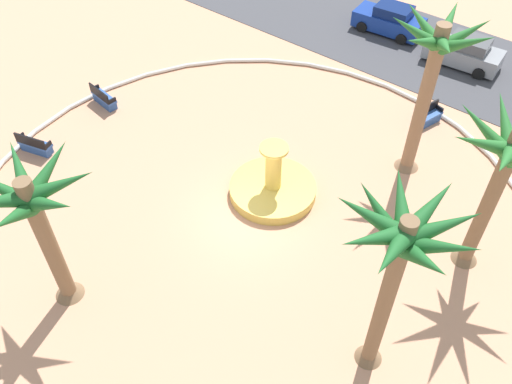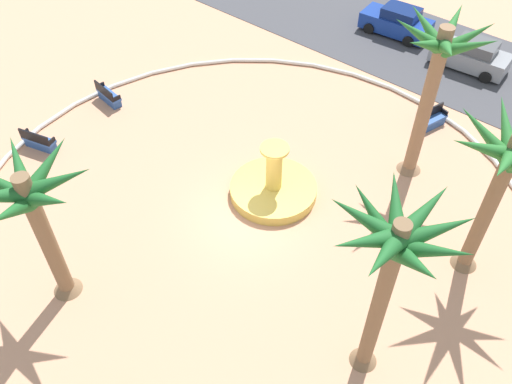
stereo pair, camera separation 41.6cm
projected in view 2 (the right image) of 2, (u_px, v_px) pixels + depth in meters
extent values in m
plane|color=tan|center=(248.00, 216.00, 22.05)|extent=(80.00, 80.00, 0.00)
torus|color=silver|center=(248.00, 214.00, 21.98)|extent=(22.99, 22.99, 0.20)
cube|color=#424247|center=(432.00, 53.00, 30.52)|extent=(48.00, 8.00, 0.03)
cylinder|color=gold|center=(273.00, 190.00, 22.76)|extent=(3.63, 3.63, 0.45)
cylinder|color=#19567F|center=(273.00, 190.00, 22.79)|extent=(3.20, 3.20, 0.34)
cylinder|color=gold|center=(274.00, 169.00, 21.89)|extent=(0.65, 0.65, 1.99)
cylinder|color=#F1C954|center=(275.00, 149.00, 21.13)|extent=(1.16, 1.16, 0.12)
cylinder|color=brown|center=(488.00, 208.00, 18.16)|extent=(0.51, 0.51, 6.19)
cone|color=brown|center=(465.00, 260.00, 20.20)|extent=(0.97, 0.97, 0.50)
cone|color=#28702D|center=(506.00, 127.00, 16.95)|extent=(1.82, 2.08, 1.40)
cone|color=#28702D|center=(486.00, 134.00, 16.78)|extent=(2.24, 0.79, 1.48)
cone|color=#28702D|center=(483.00, 148.00, 16.16)|extent=(1.99, 1.97, 1.28)
cone|color=#28702D|center=(505.00, 164.00, 15.59)|extent=(0.71, 2.28, 1.19)
cylinder|color=brown|center=(47.00, 240.00, 17.55)|extent=(0.54, 0.54, 5.65)
cone|color=brown|center=(67.00, 285.00, 19.40)|extent=(1.02, 1.02, 0.50)
cone|color=#1E6028|center=(47.00, 200.00, 15.49)|extent=(2.18, 0.84, 1.38)
cone|color=#1E6028|center=(58.00, 181.00, 15.88)|extent=(1.81, 2.01, 1.18)
cone|color=#1E6028|center=(47.00, 166.00, 16.40)|extent=(1.04, 2.21, 1.28)
cone|color=#1E6028|center=(18.00, 165.00, 16.40)|extent=(2.18, 1.42, 1.25)
cone|color=#1E6028|center=(10.00, 212.00, 15.29)|extent=(1.53, 2.08, 1.54)
cylinder|color=brown|center=(380.00, 303.00, 15.24)|extent=(0.47, 0.47, 6.78)
cone|color=brown|center=(364.00, 357.00, 17.50)|extent=(0.90, 0.90, 0.50)
cone|color=#1E6028|center=(434.00, 251.00, 12.81)|extent=(2.02, 0.81, 1.39)
cone|color=#1E6028|center=(437.00, 230.00, 13.12)|extent=(1.78, 1.83, 1.21)
cone|color=#1E6028|center=(424.00, 212.00, 13.44)|extent=(0.81, 2.05, 1.07)
cone|color=#1E6028|center=(396.00, 206.00, 13.68)|extent=(1.65, 1.93, 1.21)
cone|color=#1E6028|center=(375.00, 217.00, 13.63)|extent=(2.01, 1.01, 1.47)
cone|color=#1E6028|center=(364.00, 219.00, 13.31)|extent=(2.07, 1.01, 1.13)
cone|color=#1E6028|center=(367.00, 242.00, 12.76)|extent=(1.45, 2.02, 1.04)
cone|color=#1E6028|center=(384.00, 256.00, 12.46)|extent=(0.74, 2.04, 1.05)
cone|color=#1E6028|center=(415.00, 264.00, 12.61)|extent=(1.91, 1.56, 1.47)
cylinder|color=#8E6B4C|center=(426.00, 106.00, 21.51)|extent=(0.56, 0.56, 6.86)
cone|color=#8E6B4C|center=(410.00, 165.00, 23.79)|extent=(1.06, 1.06, 0.50)
cone|color=#28702D|center=(469.00, 46.00, 19.08)|extent=(2.09, 0.85, 1.47)
cone|color=#28702D|center=(468.00, 37.00, 19.49)|extent=(1.76, 1.91, 1.45)
cone|color=#28702D|center=(453.00, 23.00, 19.85)|extent=(0.92, 2.16, 1.15)
cone|color=#28702D|center=(427.00, 27.00, 19.90)|extent=(2.13, 1.23, 1.36)
cone|color=#28702D|center=(419.00, 34.00, 19.57)|extent=(2.12, 1.28, 1.40)
cone|color=#28702D|center=(427.00, 45.00, 18.96)|extent=(1.11, 2.15, 1.29)
cone|color=#28702D|center=(447.00, 50.00, 18.64)|extent=(1.53, 2.09, 1.20)
cube|color=#335BA8|center=(39.00, 140.00, 24.67)|extent=(1.68, 0.92, 0.12)
cube|color=black|center=(34.00, 137.00, 24.32)|extent=(1.56, 0.52, 0.50)
cube|color=#2B4E8F|center=(41.00, 144.00, 24.85)|extent=(1.54, 0.85, 0.39)
cube|color=black|center=(25.00, 133.00, 24.78)|extent=(0.20, 0.45, 0.24)
cube|color=black|center=(52.00, 142.00, 24.35)|extent=(0.20, 0.45, 0.24)
cube|color=#335BA8|center=(432.00, 119.00, 25.69)|extent=(0.94, 1.68, 0.12)
cube|color=black|center=(430.00, 112.00, 25.60)|extent=(0.53, 1.56, 0.50)
cube|color=#2B4E8F|center=(431.00, 124.00, 25.88)|extent=(0.86, 1.54, 0.39)
cube|color=black|center=(444.00, 112.00, 25.88)|extent=(0.45, 0.21, 0.24)
cube|color=black|center=(421.00, 123.00, 25.30)|extent=(0.45, 0.21, 0.24)
cube|color=#335BA8|center=(109.00, 94.00, 27.08)|extent=(1.65, 0.71, 0.12)
cube|color=black|center=(104.00, 91.00, 26.77)|extent=(1.60, 0.29, 0.50)
cube|color=#2B4E8F|center=(110.00, 99.00, 27.27)|extent=(1.52, 0.65, 0.39)
cube|color=black|center=(100.00, 86.00, 27.37)|extent=(0.14, 0.46, 0.24)
cube|color=black|center=(116.00, 99.00, 26.60)|extent=(0.14, 0.46, 0.24)
cube|color=navy|center=(396.00, 24.00, 31.59)|extent=(4.12, 2.01, 0.90)
cube|color=navy|center=(401.00, 13.00, 30.99)|extent=(2.11, 1.60, 0.60)
cube|color=#333D47|center=(387.00, 10.00, 31.41)|extent=(0.40, 1.38, 0.51)
cylinder|color=black|center=(369.00, 29.00, 31.84)|extent=(0.66, 0.27, 0.64)
cylinder|color=black|center=(382.00, 17.00, 32.80)|extent=(0.66, 0.27, 0.64)
cylinder|color=black|center=(408.00, 41.00, 30.84)|extent=(0.66, 0.27, 0.64)
cylinder|color=black|center=(421.00, 29.00, 31.80)|extent=(0.66, 0.27, 0.64)
cube|color=gray|center=(470.00, 57.00, 29.10)|extent=(4.12, 2.01, 0.90)
cube|color=#545558|center=(477.00, 46.00, 28.50)|extent=(2.11, 1.60, 0.60)
cube|color=#333D47|center=(460.00, 42.00, 28.92)|extent=(0.40, 1.38, 0.51)
cylinder|color=black|center=(440.00, 62.00, 29.35)|extent=(0.66, 0.27, 0.64)
cylinder|color=black|center=(452.00, 48.00, 30.31)|extent=(0.66, 0.27, 0.64)
cylinder|color=black|center=(485.00, 77.00, 28.35)|extent=(0.66, 0.27, 0.64)
cylinder|color=black|center=(496.00, 63.00, 29.31)|extent=(0.66, 0.27, 0.64)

